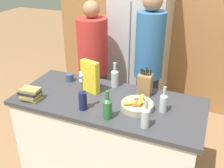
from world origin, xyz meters
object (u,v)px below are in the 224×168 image
at_px(refrigerator, 140,46).
at_px(bottle_vinegar, 145,117).
at_px(flower_vase, 83,98).
at_px(bottle_oil, 164,102).
at_px(person_in_blue, 149,63).
at_px(knife_block, 145,84).
at_px(book_stack, 30,94).
at_px(bottle_wine, 115,77).
at_px(bottle_water, 108,107).
at_px(coffee_mug, 70,77).
at_px(fruit_bowl, 137,105).
at_px(cereal_box, 90,77).
at_px(person_at_sink, 93,62).

xyz_separation_m(refrigerator, bottle_vinegar, (0.53, -1.59, 0.01)).
relative_size(flower_vase, bottle_vinegar, 1.47).
distance_m(bottle_oil, person_in_blue, 0.79).
relative_size(knife_block, bottle_oil, 1.17).
relative_size(book_stack, bottle_wine, 0.78).
bearing_deg(bottle_water, refrigerator, 97.44).
distance_m(bottle_vinegar, bottle_water, 0.32).
distance_m(knife_block, bottle_vinegar, 0.53).
relative_size(flower_vase, coffee_mug, 3.66).
height_order(flower_vase, bottle_water, flower_vase).
bearing_deg(book_stack, bottle_water, -0.70).
relative_size(coffee_mug, person_in_blue, 0.06).
bearing_deg(fruit_bowl, bottle_water, -129.44).
bearing_deg(refrigerator, person_in_blue, -65.16).
distance_m(cereal_box, coffee_mug, 0.35).
bearing_deg(book_stack, person_in_blue, 48.93).
relative_size(refrigerator, bottle_water, 7.76).
height_order(refrigerator, flower_vase, refrigerator).
height_order(book_stack, person_in_blue, person_in_blue).
bearing_deg(coffee_mug, flower_vase, -48.51).
xyz_separation_m(cereal_box, bottle_water, (0.33, -0.35, -0.06)).
height_order(fruit_bowl, person_in_blue, person_in_blue).
bearing_deg(bottle_wine, bottle_water, -74.14).
bearing_deg(knife_block, coffee_mug, -178.54).
xyz_separation_m(cereal_box, bottle_oil, (0.73, -0.09, -0.06)).
bearing_deg(refrigerator, knife_block, -70.82).
bearing_deg(flower_vase, person_at_sink, 111.04).
bearing_deg(bottle_vinegar, flower_vase, 175.35).
height_order(bottle_water, person_in_blue, person_in_blue).
relative_size(knife_block, bottle_vinegar, 1.15).
bearing_deg(person_in_blue, bottle_water, -113.37).
relative_size(flower_vase, cereal_box, 1.13).
height_order(cereal_box, coffee_mug, cereal_box).
bearing_deg(flower_vase, knife_block, 47.67).
height_order(fruit_bowl, knife_block, knife_block).
bearing_deg(bottle_wine, person_at_sink, 136.19).
xyz_separation_m(refrigerator, fruit_bowl, (0.39, -1.36, -0.05)).
height_order(person_at_sink, person_in_blue, person_in_blue).
bearing_deg(bottle_water, coffee_mug, 142.94).
height_order(bottle_wine, bottle_water, bottle_wine).
height_order(fruit_bowl, bottle_vinegar, bottle_vinegar).
relative_size(flower_vase, book_stack, 1.78).
height_order(fruit_bowl, bottle_water, bottle_water).
relative_size(knife_block, person_in_blue, 0.16).
bearing_deg(bottle_oil, person_at_sink, 144.78).
xyz_separation_m(bottle_water, person_in_blue, (0.07, 0.98, 0.03)).
bearing_deg(bottle_wine, knife_block, -7.39).
bearing_deg(refrigerator, person_at_sink, -123.61).
relative_size(fruit_bowl, person_at_sink, 0.17).
height_order(fruit_bowl, bottle_wine, bottle_wine).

